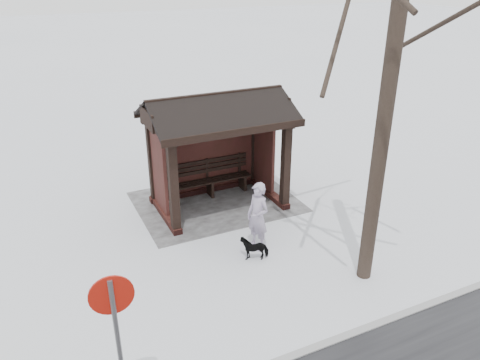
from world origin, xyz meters
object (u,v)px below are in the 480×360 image
at_px(pedestrian, 258,217).
at_px(road_sign, 115,317).
at_px(bus_shelter, 215,127).
at_px(dog, 254,247).

bearing_deg(pedestrian, road_sign, -68.57).
bearing_deg(bus_shelter, road_sign, 55.73).
relative_size(bus_shelter, road_sign, 1.55).
xyz_separation_m(bus_shelter, road_sign, (3.71, 5.44, -0.49)).
height_order(bus_shelter, dog, bus_shelter).
bearing_deg(pedestrian, bus_shelter, 161.92).
distance_m(bus_shelter, pedestrian, 2.81).
height_order(pedestrian, road_sign, road_sign).
bearing_deg(dog, road_sign, -32.94).
bearing_deg(bus_shelter, pedestrian, 89.47).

